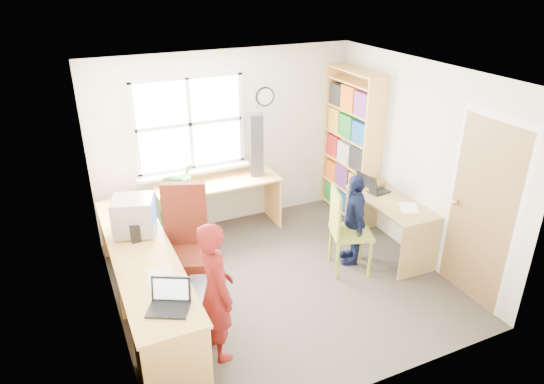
# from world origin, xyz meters

# --- Properties ---
(room) EXTENTS (3.64, 3.44, 2.44)m
(room) POSITION_xyz_m (0.01, 0.10, 1.22)
(room) COLOR #3F3831
(room) RESTS_ON ground
(l_desk) EXTENTS (2.38, 2.95, 0.75)m
(l_desk) POSITION_xyz_m (-1.31, -0.28, 0.46)
(l_desk) COLOR #FFC065
(l_desk) RESTS_ON ground
(right_desk) EXTENTS (0.61, 1.26, 0.72)m
(right_desk) POSITION_xyz_m (1.54, 0.06, 0.52)
(right_desk) COLOR tan
(right_desk) RESTS_ON ground
(bookshelf) EXTENTS (0.30, 1.02, 2.10)m
(bookshelf) POSITION_xyz_m (1.65, 1.19, 1.00)
(bookshelf) COLOR #FFC065
(bookshelf) RESTS_ON ground
(swivel_chair) EXTENTS (0.77, 0.77, 1.29)m
(swivel_chair) POSITION_xyz_m (-1.03, 0.23, 0.55)
(swivel_chair) COLOR black
(swivel_chair) RESTS_ON ground
(wooden_chair) EXTENTS (0.57, 0.57, 1.04)m
(wooden_chair) POSITION_xyz_m (0.80, -0.05, 0.56)
(wooden_chair) COLOR #96A838
(wooden_chair) RESTS_ON ground
(crt_monitor) EXTENTS (0.50, 0.48, 0.41)m
(crt_monitor) POSITION_xyz_m (-1.48, 0.50, 0.96)
(crt_monitor) COLOR #9C9BA0
(crt_monitor) RESTS_ON l_desk
(laptop_left) EXTENTS (0.43, 0.40, 0.23)m
(laptop_left) POSITION_xyz_m (-1.45, -0.86, 0.80)
(laptop_left) COLOR black
(laptop_left) RESTS_ON l_desk
(laptop_right) EXTENTS (0.34, 0.39, 0.25)m
(laptop_right) POSITION_xyz_m (1.46, 0.40, 0.78)
(laptop_right) COLOR black
(laptop_right) RESTS_ON right_desk
(speaker_a) EXTENTS (0.10, 0.10, 0.19)m
(speaker_a) POSITION_xyz_m (-1.52, 0.33, 0.85)
(speaker_a) COLOR black
(speaker_a) RESTS_ON l_desk
(speaker_b) EXTENTS (0.10, 0.10, 0.18)m
(speaker_b) POSITION_xyz_m (-1.47, 0.86, 0.84)
(speaker_b) COLOR black
(speaker_b) RESTS_ON l_desk
(cd_tower) EXTENTS (0.21, 0.20, 0.85)m
(cd_tower) POSITION_xyz_m (0.31, 1.42, 1.18)
(cd_tower) COLOR black
(cd_tower) RESTS_ON l_desk
(game_box) EXTENTS (0.39, 0.39, 0.07)m
(game_box) POSITION_xyz_m (1.52, 0.54, 0.75)
(game_box) COLOR red
(game_box) RESTS_ON right_desk
(paper_a) EXTENTS (0.26, 0.35, 0.00)m
(paper_a) POSITION_xyz_m (-1.43, -0.43, 0.75)
(paper_a) COLOR white
(paper_a) RESTS_ON l_desk
(paper_b) EXTENTS (0.32, 0.35, 0.00)m
(paper_b) POSITION_xyz_m (1.59, -0.19, 0.72)
(paper_b) COLOR white
(paper_b) RESTS_ON right_desk
(potted_plant) EXTENTS (0.20, 0.18, 0.33)m
(potted_plant) POSITION_xyz_m (-0.66, 1.42, 0.91)
(potted_plant) COLOR #2A6A31
(potted_plant) RESTS_ON l_desk
(person_red) EXTENTS (0.35, 0.52, 1.38)m
(person_red) POSITION_xyz_m (-1.01, -0.75, 0.69)
(person_red) COLOR maroon
(person_red) RESTS_ON ground
(person_green) EXTENTS (0.53, 0.63, 1.16)m
(person_green) POSITION_xyz_m (-0.95, 0.90, 0.58)
(person_green) COLOR #2C6829
(person_green) RESTS_ON ground
(person_navy) EXTENTS (0.52, 0.73, 1.15)m
(person_navy) POSITION_xyz_m (1.00, 0.06, 0.57)
(person_navy) COLOR #141B3F
(person_navy) RESTS_ON ground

